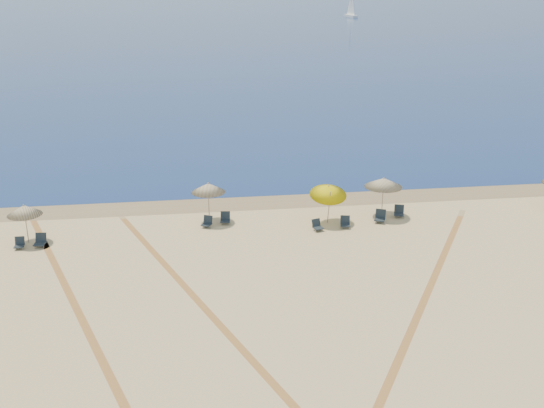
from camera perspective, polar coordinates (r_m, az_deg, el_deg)
The scene contains 16 objects.
ocean at distance 240.90m, azimuth -6.76°, elevation 16.84°, with size 500.00×500.00×0.00m, color #0C2151.
wet_sand at distance 42.30m, azimuth -0.72°, elevation 0.23°, with size 500.00×500.00×0.00m, color olive.
umbrella_1 at distance 37.94m, azimuth -20.81°, elevation -0.50°, with size 1.86×1.86×2.26m.
umbrella_2 at distance 38.51m, azimuth -5.59°, elevation 1.41°, with size 2.00×2.00×2.47m.
umbrella_3 at distance 38.26m, azimuth 4.95°, elevation 1.16°, with size 2.17×2.24×2.60m.
umbrella_4 at distance 39.75m, azimuth 9.71°, elevation 1.86°, with size 2.28×2.28×2.49m.
chair_1 at distance 37.95m, azimuth -21.17°, elevation -3.23°, with size 0.51×0.60×0.61m.
chair_2 at distance 37.81m, azimuth -19.56°, elevation -3.04°, with size 0.66×0.75×0.71m.
chair_3 at distance 38.40m, azimuth -5.67°, elevation -1.58°, with size 0.74×0.78×0.64m.
chair_4 at distance 38.82m, azimuth -4.10°, elevation -1.26°, with size 0.63×0.72×0.68m.
chair_5 at distance 37.83m, azimuth 3.96°, elevation -1.88°, with size 0.68×0.74×0.63m.
chair_6 at distance 38.37m, azimuth 6.40°, elevation -1.61°, with size 0.66×0.73×0.66m.
chair_7 at distance 39.44m, azimuth 9.42°, elevation -1.10°, with size 0.84×0.90×0.73m.
chair_8 at distance 40.47m, azimuth 11.02°, elevation -0.66°, with size 0.76×0.82×0.70m.
sailboat_0 at distance 189.46m, azimuth 6.92°, elevation 16.66°, with size 2.64×5.81×8.38m.
tire_tracks at distance 28.84m, azimuth -3.07°, elevation -10.04°, with size 52.00×40.20×0.00m.
Camera 1 is at (-4.73, -15.41, 14.62)m, focal length 43.14 mm.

